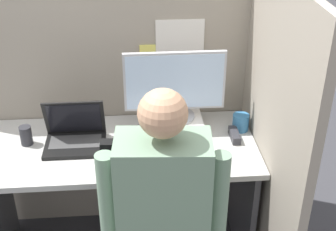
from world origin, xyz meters
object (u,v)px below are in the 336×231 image
Objects in this scene: stapler at (234,135)px; coffee_mug at (241,122)px; pen_cup at (26,135)px; monitor at (175,85)px; laptop at (75,137)px; paper_box at (174,123)px; carrot_toy at (183,163)px.

coffee_mug is at bearing 60.23° from stapler.
pen_cup reaches higher than coffee_mug.
coffee_mug reaches higher than stapler.
monitor reaches higher than coffee_mug.
coffee_mug is at bearing 2.71° from pen_cup.
monitor is 5.15× the size of pen_cup.
stapler is 1.32× the size of pen_cup.
laptop is 2.98× the size of pen_cup.
laptop is at bearing 179.26° from stapler.
paper_box is 0.77m from pen_cup.
paper_box is at bearing -90.00° from monitor.
coffee_mug is 0.89× the size of pen_cup.
monitor reaches higher than pen_cup.
monitor is 0.57m from laptop.
monitor is 5.80× the size of coffee_mug.
pen_cup is (-0.77, 0.26, 0.03)m from carrot_toy.
monitor is at bearing 7.15° from pen_cup.
pen_cup is (-0.76, -0.09, 0.01)m from paper_box.
carrot_toy is (-0.29, -0.23, 0.00)m from stapler.
paper_box is at bearing 91.53° from carrot_toy.
monitor is at bearing 90.00° from paper_box.
laptop is 0.25m from pen_cup.
laptop is 3.36× the size of coffee_mug.
pen_cup is (-1.11, -0.05, 0.01)m from coffee_mug.
coffee_mug reaches higher than paper_box.
laptop is at bearing -174.97° from coffee_mug.
monitor reaches higher than carrot_toy.
pen_cup is at bearing -172.85° from monitor.
coffee_mug is at bearing -6.96° from monitor.
laptop is at bearing -167.00° from monitor.
laptop is 0.82m from stapler.
laptop is at bearing -167.29° from paper_box.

